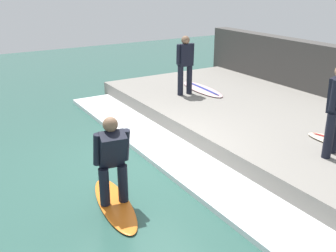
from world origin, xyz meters
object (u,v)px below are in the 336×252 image
(surfboard_riding, at_px, (115,204))
(surfer_waiting_near, at_px, (336,106))
(surfboard_waiting_far, at_px, (202,89))
(surfer_riding, at_px, (112,157))
(surfer_waiting_far, at_px, (185,62))

(surfboard_riding, height_order, surfer_waiting_near, surfer_waiting_near)
(surfer_waiting_near, distance_m, surfboard_waiting_far, 4.87)
(surfer_riding, relative_size, surfboard_waiting_far, 0.75)
(surfer_waiting_near, bearing_deg, surfboard_waiting_far, 82.68)
(surfboard_waiting_far, bearing_deg, surfboard_riding, -140.03)
(surfboard_waiting_far, bearing_deg, surfer_riding, -140.03)
(surfboard_riding, relative_size, surfboard_waiting_far, 0.96)
(surfboard_riding, distance_m, surfer_waiting_far, 5.29)
(surfer_waiting_far, bearing_deg, surfer_riding, -136.15)
(surfer_waiting_near, bearing_deg, surfboard_riding, 163.84)
(surfboard_riding, relative_size, surfer_waiting_far, 1.17)
(surfer_riding, distance_m, surfer_waiting_far, 5.15)
(surfer_waiting_near, height_order, surfboard_waiting_far, surfer_waiting_near)
(surfer_riding, height_order, surfer_waiting_near, surfer_waiting_near)
(surfer_riding, distance_m, surfboard_waiting_far, 5.71)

